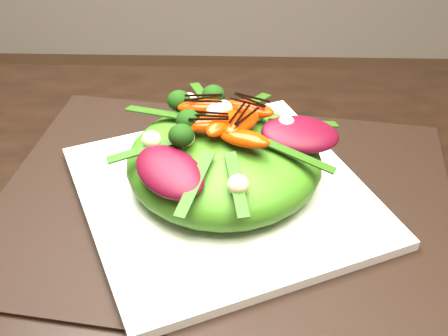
{
  "coord_description": "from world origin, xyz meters",
  "views": [
    {
      "loc": [
        -0.12,
        -0.37,
        1.17
      ],
      "look_at": [
        -0.14,
        0.13,
        0.8
      ],
      "focal_mm": 48.0,
      "sensor_mm": 36.0,
      "label": 1
    }
  ],
  "objects_px": {
    "dining_table": "(368,314)",
    "lettuce_mound": "(224,161)",
    "orange_segment": "(206,111)",
    "placemat": "(224,200)",
    "plate_base": "(224,195)",
    "salad_bowl": "(224,185)"
  },
  "relations": [
    {
      "from": "dining_table",
      "to": "lettuce_mound",
      "type": "height_order",
      "value": "dining_table"
    },
    {
      "from": "lettuce_mound",
      "to": "orange_segment",
      "type": "height_order",
      "value": "orange_segment"
    },
    {
      "from": "orange_segment",
      "to": "lettuce_mound",
      "type": "bearing_deg",
      "value": -60.09
    },
    {
      "from": "dining_table",
      "to": "plate_base",
      "type": "distance_m",
      "value": 0.19
    },
    {
      "from": "dining_table",
      "to": "placemat",
      "type": "height_order",
      "value": "dining_table"
    },
    {
      "from": "placemat",
      "to": "dining_table",
      "type": "bearing_deg",
      "value": -44.24
    },
    {
      "from": "plate_base",
      "to": "salad_bowl",
      "type": "xyz_separation_m",
      "value": [
        0.0,
        -0.0,
        0.01
      ]
    },
    {
      "from": "dining_table",
      "to": "plate_base",
      "type": "relative_size",
      "value": 5.47
    },
    {
      "from": "placemat",
      "to": "lettuce_mound",
      "type": "relative_size",
      "value": 2.42
    },
    {
      "from": "placemat",
      "to": "orange_segment",
      "type": "bearing_deg",
      "value": 119.91
    },
    {
      "from": "salad_bowl",
      "to": "plate_base",
      "type": "bearing_deg",
      "value": 135.0
    },
    {
      "from": "placemat",
      "to": "orange_segment",
      "type": "xyz_separation_m",
      "value": [
        -0.02,
        0.03,
        0.09
      ]
    },
    {
      "from": "plate_base",
      "to": "lettuce_mound",
      "type": "bearing_deg",
      "value": -45.0
    },
    {
      "from": "lettuce_mound",
      "to": "salad_bowl",
      "type": "bearing_deg",
      "value": 135.0
    },
    {
      "from": "dining_table",
      "to": "lettuce_mound",
      "type": "xyz_separation_m",
      "value": [
        -0.14,
        0.13,
        0.07
      ]
    },
    {
      "from": "dining_table",
      "to": "orange_segment",
      "type": "height_order",
      "value": "dining_table"
    },
    {
      "from": "salad_bowl",
      "to": "orange_segment",
      "type": "xyz_separation_m",
      "value": [
        -0.02,
        0.03,
        0.07
      ]
    },
    {
      "from": "dining_table",
      "to": "salad_bowl",
      "type": "height_order",
      "value": "dining_table"
    },
    {
      "from": "plate_base",
      "to": "orange_segment",
      "type": "bearing_deg",
      "value": 119.91
    },
    {
      "from": "placemat",
      "to": "plate_base",
      "type": "xyz_separation_m",
      "value": [
        -0.0,
        0.0,
        0.01
      ]
    },
    {
      "from": "dining_table",
      "to": "salad_bowl",
      "type": "xyz_separation_m",
      "value": [
        -0.14,
        0.13,
        0.04
      ]
    },
    {
      "from": "plate_base",
      "to": "orange_segment",
      "type": "distance_m",
      "value": 0.09
    }
  ]
}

